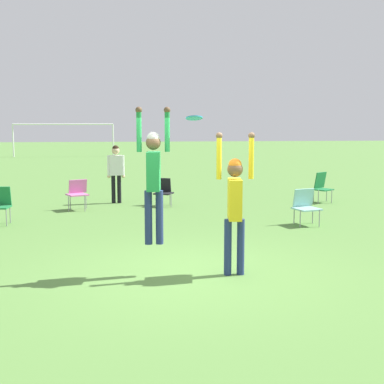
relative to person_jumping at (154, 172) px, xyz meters
name	(u,v)px	position (x,y,z in m)	size (l,w,h in m)	color
ground_plane	(188,274)	(0.54, -0.01, -1.65)	(120.00, 120.00, 0.00)	#56843D
person_jumping	(154,172)	(0.00, 0.00, 0.00)	(0.54, 0.41, 2.16)	navy
person_defending	(235,199)	(1.27, -0.15, -0.43)	(0.62, 0.48, 2.27)	navy
frisbee	(194,118)	(0.64, -0.03, 0.84)	(0.27, 0.26, 0.08)	#2D9EDB
camping_chair_0	(163,190)	(0.62, 7.13, -1.19)	(0.64, 0.69, 0.81)	gray
camping_chair_1	(0,202)	(-3.46, 4.75, -1.13)	(0.52, 0.56, 0.90)	gray
camping_chair_2	(77,192)	(-1.81, 6.70, -1.15)	(0.69, 0.74, 0.83)	gray
camping_chair_3	(305,204)	(3.79, 3.82, -1.17)	(0.68, 0.72, 0.85)	gray
camping_chair_4	(322,185)	(5.49, 7.31, -1.14)	(0.69, 0.77, 0.91)	gray
person_spectator_near	(116,168)	(-0.76, 7.83, -0.60)	(0.54, 0.26, 1.75)	black
soccer_goal	(63,131)	(-4.93, 30.74, 0.19)	(7.10, 0.10, 2.35)	white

